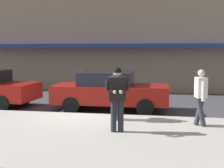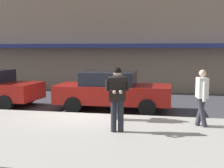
{
  "view_description": "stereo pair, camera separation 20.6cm",
  "coord_description": "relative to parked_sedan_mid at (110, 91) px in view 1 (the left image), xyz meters",
  "views": [
    {
      "loc": [
        2.73,
        -10.89,
        2.45
      ],
      "look_at": [
        1.3,
        -2.59,
        1.49
      ],
      "focal_mm": 50.0,
      "sensor_mm": 36.0,
      "label": 1
    },
    {
      "loc": [
        2.94,
        -10.85,
        2.45
      ],
      "look_at": [
        1.3,
        -2.59,
        1.49
      ],
      "focal_mm": 50.0,
      "sensor_mm": 36.0,
      "label": 2
    }
  ],
  "objects": [
    {
      "name": "sidewalk",
      "position": [
        0.43,
        -4.01,
        -0.72
      ],
      "size": [
        32.0,
        5.3,
        0.14
      ],
      "primitive_type": "cube",
      "color": "#A8A399",
      "rests_on": "ground"
    },
    {
      "name": "pedestrian_with_bag",
      "position": [
        0.61,
        -2.16,
        0.32
      ],
      "size": [
        0.36,
        0.72,
        1.7
      ],
      "color": "#33333D",
      "rests_on": "sidewalk"
    },
    {
      "name": "parked_sedan_mid",
      "position": [
        0.0,
        0.0,
        0.0
      ],
      "size": [
        4.53,
        1.99,
        1.54
      ],
      "color": "maroon",
      "rests_on": "ground"
    },
    {
      "name": "ground_plane",
      "position": [
        -0.57,
        -1.16,
        -0.79
      ],
      "size": [
        80.0,
        80.0,
        0.0
      ],
      "primitive_type": "plane",
      "color": "#3D3D42"
    },
    {
      "name": "pedestrian_in_light_coat",
      "position": [
        3.21,
        -2.55,
        0.32
      ],
      "size": [
        0.38,
        0.59,
        1.7
      ],
      "color": "#33333D",
      "rests_on": "sidewalk"
    },
    {
      "name": "curb_paint_line",
      "position": [
        0.43,
        -1.11,
        -0.79
      ],
      "size": [
        28.0,
        0.12,
        0.01
      ],
      "primitive_type": "cube",
      "color": "silver",
      "rests_on": "ground"
    },
    {
      "name": "man_texting_on_phone",
      "position": [
        0.86,
        -3.66,
        0.46
      ],
      "size": [
        0.64,
        0.63,
        1.81
      ],
      "color": "#23232B",
      "rests_on": "sidewalk"
    }
  ]
}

